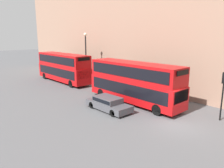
{
  "coord_description": "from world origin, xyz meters",
  "views": [
    {
      "loc": [
        -14.54,
        -8.52,
        6.84
      ],
      "look_at": [
        0.48,
        8.2,
        1.83
      ],
      "focal_mm": 35.0,
      "sensor_mm": 36.0,
      "label": 1
    }
  ],
  "objects_px": {
    "pedestrian": "(147,91)",
    "traffic_light": "(224,86)",
    "car_dark_sedan": "(108,103)",
    "bus_second_in_queue": "(63,66)",
    "bus_leading": "(134,81)"
  },
  "relations": [
    {
      "from": "bus_second_in_queue",
      "to": "car_dark_sedan",
      "type": "bearing_deg",
      "value": -103.48
    },
    {
      "from": "car_dark_sedan",
      "to": "pedestrian",
      "type": "bearing_deg",
      "value": 3.46
    },
    {
      "from": "car_dark_sedan",
      "to": "pedestrian",
      "type": "xyz_separation_m",
      "value": [
        6.1,
        0.37,
        0.04
      ]
    },
    {
      "from": "bus_leading",
      "to": "bus_second_in_queue",
      "type": "height_order",
      "value": "bus_second_in_queue"
    },
    {
      "from": "car_dark_sedan",
      "to": "traffic_light",
      "type": "height_order",
      "value": "traffic_light"
    },
    {
      "from": "bus_leading",
      "to": "pedestrian",
      "type": "xyz_separation_m",
      "value": [
        2.7,
        0.42,
        -1.6
      ]
    },
    {
      "from": "bus_leading",
      "to": "car_dark_sedan",
      "type": "bearing_deg",
      "value": 179.14
    },
    {
      "from": "bus_second_in_queue",
      "to": "car_dark_sedan",
      "type": "height_order",
      "value": "bus_second_in_queue"
    },
    {
      "from": "pedestrian",
      "to": "traffic_light",
      "type": "bearing_deg",
      "value": -96.14
    },
    {
      "from": "bus_leading",
      "to": "traffic_light",
      "type": "bearing_deg",
      "value": -77.41
    },
    {
      "from": "pedestrian",
      "to": "bus_second_in_queue",
      "type": "bearing_deg",
      "value": 101.07
    },
    {
      "from": "traffic_light",
      "to": "pedestrian",
      "type": "distance_m",
      "value": 8.77
    },
    {
      "from": "bus_second_in_queue",
      "to": "pedestrian",
      "type": "height_order",
      "value": "bus_second_in_queue"
    },
    {
      "from": "bus_second_in_queue",
      "to": "pedestrian",
      "type": "distance_m",
      "value": 14.17
    },
    {
      "from": "bus_second_in_queue",
      "to": "pedestrian",
      "type": "relative_size",
      "value": 7.08
    }
  ]
}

